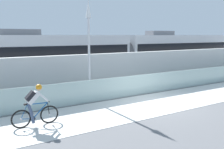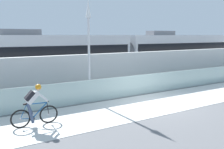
{
  "view_description": "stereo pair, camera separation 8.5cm",
  "coord_description": "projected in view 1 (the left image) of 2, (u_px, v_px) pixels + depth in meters",
  "views": [
    {
      "loc": [
        -7.67,
        -8.76,
        3.42
      ],
      "look_at": [
        -1.25,
        2.35,
        1.25
      ],
      "focal_mm": 37.1,
      "sensor_mm": 36.0,
      "label": 1
    },
    {
      "loc": [
        -7.6,
        -8.81,
        3.42
      ],
      "look_at": [
        -1.25,
        2.35,
        1.25
      ],
      "focal_mm": 37.1,
      "sensor_mm": 36.0,
      "label": 2
    }
  ],
  "objects": [
    {
      "name": "cyclist_on_bike",
      "position": [
        35.0,
        106.0,
        8.75
      ],
      "size": [
        1.77,
        0.58,
        1.61
      ],
      "color": "black",
      "rests_on": "ground"
    },
    {
      "name": "bike_path_deck",
      "position": [
        156.0,
        103.0,
        11.84
      ],
      "size": [
        32.0,
        3.2,
        0.01
      ],
      "primitive_type": "cube",
      "color": "silver",
      "rests_on": "ground"
    },
    {
      "name": "glass_parapet",
      "position": [
        135.0,
        85.0,
        13.32
      ],
      "size": [
        32.0,
        0.05,
        1.16
      ],
      "primitive_type": "cube",
      "color": "#ADC6C1",
      "rests_on": "ground"
    },
    {
      "name": "concrete_barrier_wall",
      "position": [
        119.0,
        71.0,
        14.76
      ],
      "size": [
        32.0,
        0.36,
        2.34
      ],
      "primitive_type": "cube",
      "color": "silver",
      "rests_on": "ground"
    },
    {
      "name": "ground_plane",
      "position": [
        156.0,
        103.0,
        11.84
      ],
      "size": [
        200.0,
        200.0,
        0.0
      ],
      "primitive_type": "plane",
      "color": "slate"
    },
    {
      "name": "tram",
      "position": [
        123.0,
        55.0,
        18.55
      ],
      "size": [
        22.56,
        2.54,
        3.81
      ],
      "color": "silver",
      "rests_on": "ground"
    },
    {
      "name": "tram_rail_far",
      "position": [
        93.0,
        79.0,
        18.3
      ],
      "size": [
        32.0,
        0.08,
        0.01
      ],
      "primitive_type": "cube",
      "color": "#595654",
      "rests_on": "ground"
    },
    {
      "name": "tram_rail_near",
      "position": [
        101.0,
        82.0,
        17.07
      ],
      "size": [
        32.0,
        0.08,
        0.01
      ],
      "primitive_type": "cube",
      "color": "#595654",
      "rests_on": "ground"
    },
    {
      "name": "lamp_post_antenna",
      "position": [
        89.0,
        38.0,
        11.78
      ],
      "size": [
        0.28,
        0.28,
        5.2
      ],
      "color": "gray",
      "rests_on": "ground"
    }
  ]
}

